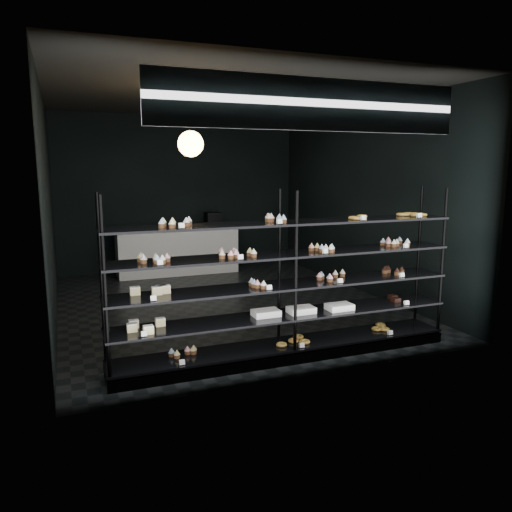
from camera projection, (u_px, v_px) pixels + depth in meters
name	position (u px, v px, depth m)	size (l,w,h in m)	color
room	(223.00, 203.00, 7.71)	(5.01, 6.01, 3.20)	black
display_shelf	(285.00, 304.00, 5.61)	(4.00, 0.50, 1.91)	black
signage	(313.00, 104.00, 4.82)	(3.30, 0.05, 0.50)	#0D0E41
pendant_lamp	(191.00, 144.00, 6.53)	(0.34, 0.34, 0.90)	black
service_counter	(178.00, 249.00, 10.13)	(2.50, 0.65, 1.23)	silver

